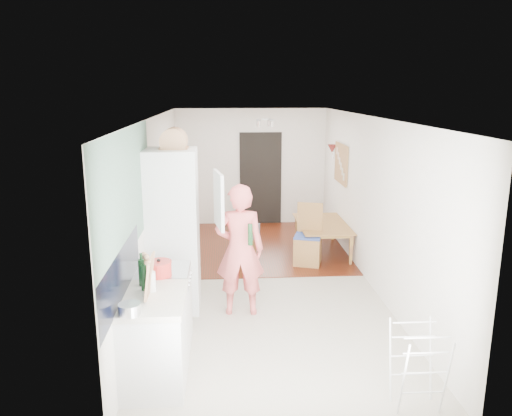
{
  "coord_description": "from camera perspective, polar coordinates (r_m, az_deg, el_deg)",
  "views": [
    {
      "loc": [
        -0.59,
        -7.13,
        2.89
      ],
      "look_at": [
        -0.11,
        0.2,
        1.13
      ],
      "focal_mm": 35.0,
      "sensor_mm": 36.0,
      "label": 1
    }
  ],
  "objects": [
    {
      "name": "pepper_mill_back",
      "position": [
        5.43,
        -12.62,
        -6.8
      ],
      "size": [
        0.08,
        0.08,
        0.24
      ],
      "primitive_type": "cylinder",
      "rotation": [
        0.0,
        0.0,
        0.28
      ],
      "color": "tan",
      "rests_on": "worktop"
    },
    {
      "name": "fridge_interior",
      "position": [
        6.5,
        -6.91,
        1.45
      ],
      "size": [
        0.02,
        0.52,
        0.66
      ],
      "primitive_type": "cube",
      "color": "white",
      "rests_on": "room_shell"
    },
    {
      "name": "pinboard_frame",
      "position": [
        9.38,
        9.64,
        5.03
      ],
      "size": [
        0.0,
        0.94,
        0.74
      ],
      "primitive_type": "cube",
      "color": "#A77B36",
      "rests_on": "room_shell"
    },
    {
      "name": "bread_bin",
      "position": [
        6.47,
        -9.37,
        7.54
      ],
      "size": [
        0.39,
        0.37,
        0.19
      ],
      "primitive_type": null,
      "rotation": [
        0.0,
        0.0,
        -0.09
      ],
      "color": "tan",
      "rests_on": "fridge_housing"
    },
    {
      "name": "fridge_door",
      "position": [
        6.19,
        -4.28,
        0.92
      ],
      "size": [
        0.14,
        0.56,
        0.7
      ],
      "primitive_type": "cube",
      "rotation": [
        0.0,
        0.0,
        -1.4
      ],
      "color": "silver",
      "rests_on": "room_shell"
    },
    {
      "name": "bottle_c",
      "position": [
        5.12,
        -11.86,
        -8.23
      ],
      "size": [
        0.1,
        0.1,
        0.21
      ],
      "primitive_type": "cylinder",
      "rotation": [
        0.0,
        0.0,
        -0.24
      ],
      "color": "silver",
      "rests_on": "worktop"
    },
    {
      "name": "chopping_boards",
      "position": [
        4.96,
        -12.08,
        -7.68
      ],
      "size": [
        0.06,
        0.3,
        0.41
      ],
      "primitive_type": null,
      "rotation": [
        0.0,
        0.0,
        -0.04
      ],
      "color": "tan",
      "rests_on": "worktop"
    },
    {
      "name": "worktop",
      "position": [
        5.04,
        -11.68,
        -10.19
      ],
      "size": [
        0.62,
        0.92,
        0.06
      ],
      "primitive_type": "cube",
      "color": "silver",
      "rests_on": "room_shell"
    },
    {
      "name": "pepper_mill_front",
      "position": [
        5.38,
        -12.36,
        -7.0
      ],
      "size": [
        0.08,
        0.08,
        0.23
      ],
      "primitive_type": "cylinder",
      "rotation": [
        0.0,
        0.0,
        -0.22
      ],
      "color": "tan",
      "rests_on": "worktop"
    },
    {
      "name": "wood_floor_overlay",
      "position": [
        9.45,
        0.03,
        -4.34
      ],
      "size": [
        3.2,
        3.3,
        0.01
      ],
      "primitive_type": "cube",
      "color": "#5D190A",
      "rests_on": "room_shell"
    },
    {
      "name": "held_bottle",
      "position": [
        6.19,
        -0.67,
        -3.04
      ],
      "size": [
        0.06,
        0.06,
        0.27
      ],
      "primitive_type": "cylinder",
      "color": "#18401E",
      "rests_on": "person"
    },
    {
      "name": "grey_drape",
      "position": [
        8.53,
        -1.3,
        -2.61
      ],
      "size": [
        0.54,
        0.54,
        0.19
      ],
      "primitive_type": "cube",
      "rotation": [
        0.0,
        0.0,
        -0.36
      ],
      "color": "gray",
      "rests_on": "stool"
    },
    {
      "name": "dining_table",
      "position": [
        9.12,
        7.71,
        -3.63
      ],
      "size": [
        0.74,
        1.32,
        0.46
      ],
      "primitive_type": "imported",
      "rotation": [
        0.0,
        0.0,
        1.57
      ],
      "color": "#A77B36",
      "rests_on": "floor"
    },
    {
      "name": "pinboard",
      "position": [
        9.38,
        9.73,
        5.03
      ],
      "size": [
        0.03,
        0.9,
        0.7
      ],
      "primitive_type": "cube",
      "color": "tan",
      "rests_on": "room_shell"
    },
    {
      "name": "red_casserole",
      "position": [
        5.52,
        -11.03,
        -6.81
      ],
      "size": [
        0.32,
        0.32,
        0.16
      ],
      "primitive_type": "cylinder",
      "rotation": [
        0.0,
        0.0,
        0.18
      ],
      "color": "red",
      "rests_on": "cooker_top"
    },
    {
      "name": "drying_rack",
      "position": [
        5.02,
        17.98,
        -16.99
      ],
      "size": [
        0.41,
        0.38,
        0.8
      ],
      "primitive_type": null,
      "rotation": [
        0.0,
        0.0,
        -0.01
      ],
      "color": "silver",
      "rests_on": "floor"
    },
    {
      "name": "person",
      "position": [
        6.4,
        -1.88,
        -3.48
      ],
      "size": [
        0.76,
        0.52,
        2.05
      ],
      "primitive_type": "imported",
      "rotation": [
        0.0,
        0.0,
        3.11
      ],
      "color": "#E5615F",
      "rests_on": "floor"
    },
    {
      "name": "base_cabinet",
      "position": [
        5.24,
        -11.44,
        -14.81
      ],
      "size": [
        0.6,
        0.9,
        0.86
      ],
      "primitive_type": "cube",
      "color": "silver",
      "rests_on": "room_shell"
    },
    {
      "name": "fridge_housing",
      "position": [
        6.63,
        -9.47,
        -2.61
      ],
      "size": [
        0.66,
        0.66,
        2.15
      ],
      "primitive_type": "cube",
      "color": "silver",
      "rests_on": "room_shell"
    },
    {
      "name": "cooker_top",
      "position": [
        5.73,
        -10.69,
        -7.11
      ],
      "size": [
        0.6,
        0.6,
        0.04
      ],
      "primitive_type": "cube",
      "color": "silver",
      "rests_on": "room_shell"
    },
    {
      "name": "wall_sconce",
      "position": [
        9.97,
        8.69,
        6.72
      ],
      "size": [
        0.18,
        0.18,
        0.16
      ],
      "primitive_type": "cone",
      "color": "maroon",
      "rests_on": "room_shell"
    },
    {
      "name": "steel_pan",
      "position": [
        4.69,
        -14.24,
        -11.13
      ],
      "size": [
        0.24,
        0.24,
        0.1
      ],
      "primitive_type": "cylinder",
      "rotation": [
        0.0,
        0.0,
        -0.21
      ],
      "color": "silver",
      "rests_on": "worktop"
    },
    {
      "name": "bottle_a",
      "position": [
        5.28,
        -12.93,
        -7.2
      ],
      "size": [
        0.08,
        0.08,
        0.28
      ],
      "primitive_type": "cylinder",
      "rotation": [
        0.0,
        0.0,
        0.29
      ],
      "color": "#18401E",
      "rests_on": "worktop"
    },
    {
      "name": "room_shell",
      "position": [
        7.34,
        0.98,
        0.53
      ],
      "size": [
        3.2,
        7.0,
        2.5
      ],
      "primitive_type": null,
      "color": "white",
      "rests_on": "ground"
    },
    {
      "name": "tile_splashback",
      "position": [
        4.99,
        -15.09,
        -7.41
      ],
      "size": [
        0.02,
        1.9,
        0.5
      ],
      "primitive_type": "cube",
      "color": "black",
      "rests_on": "room_shell"
    },
    {
      "name": "stool",
      "position": [
        8.65,
        -1.38,
        -4.55
      ],
      "size": [
        0.43,
        0.43,
        0.43
      ],
      "primitive_type": null,
      "rotation": [
        0.0,
        0.0,
        -0.36
      ],
      "color": "#A77B36",
      "rests_on": "floor"
    },
    {
      "name": "range_cooker",
      "position": [
        5.9,
        -10.49,
        -11.3
      ],
      "size": [
        0.6,
        0.6,
        0.88
      ],
      "primitive_type": "cube",
      "color": "silver",
      "rests_on": "room_shell"
    },
    {
      "name": "bottle_b",
      "position": [
        5.15,
        -12.69,
        -7.78
      ],
      "size": [
        0.08,
        0.08,
        0.26
      ],
      "primitive_type": "cylinder",
      "rotation": [
        0.0,
        0.0,
        -0.32
      ],
      "color": "#18401E",
      "rests_on": "worktop"
    },
    {
      "name": "floor",
      "position": [
        7.71,
        0.95,
        -8.56
      ],
      "size": [
        3.2,
        7.0,
        0.01
      ],
      "primitive_type": "cube",
      "color": "#B8AD9B",
      "rests_on": "ground"
    },
    {
      "name": "dining_chair",
      "position": [
        8.38,
        5.97,
        -3.11
      ],
      "size": [
        0.54,
        0.54,
        1.02
      ],
      "primitive_type": null,
      "rotation": [
        0.0,
        0.0,
        -0.29
      ],
      "color": "#A77B36",
      "rests_on": "floor"
    },
    {
      "name": "sage_wall_panel",
      "position": [
        5.32,
        -14.48,
        1.77
      ],
      "size": [
        0.02,
        3.0,
        1.3
      ],
      "primitive_type": "cube",
      "color": "gray",
      "rests_on": "room_shell"
    },
    {
      "name": "doorway_recess",
      "position": [
        10.8,
        0.52,
        3.36
      ],
      "size": [
        0.9,
        0.04,
        2.0
      ],
      "primitive_type": "cube",
      "color": "black",
      "rests_on": "room_shell"
    }
  ]
}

